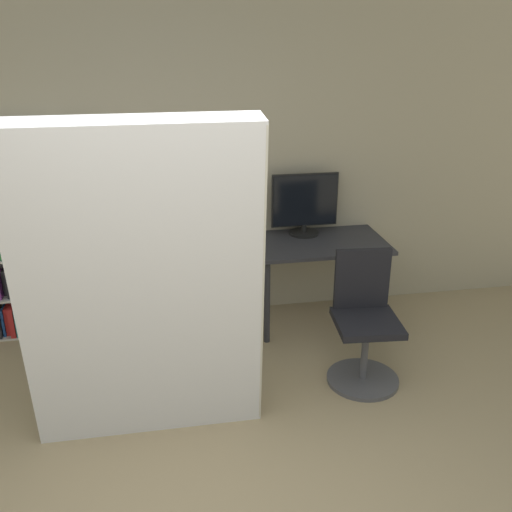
# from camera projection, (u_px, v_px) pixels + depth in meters

# --- Properties ---
(wall_back) EXTENTS (8.00, 0.06, 2.70)m
(wall_back) POSITION_uv_depth(u_px,v_px,m) (174.00, 164.00, 4.66)
(wall_back) COLOR tan
(wall_back) RESTS_ON ground
(desk) EXTENTS (1.11, 0.69, 0.74)m
(desk) POSITION_uv_depth(u_px,v_px,m) (318.00, 253.00, 4.78)
(desk) COLOR #2D2D33
(desk) RESTS_ON ground
(monitor) EXTENTS (0.57, 0.25, 0.53)m
(monitor) POSITION_uv_depth(u_px,v_px,m) (305.00, 204.00, 4.81)
(monitor) COLOR black
(monitor) RESTS_ON desk
(office_chair) EXTENTS (0.52, 0.52, 0.95)m
(office_chair) POSITION_uv_depth(u_px,v_px,m) (364.00, 330.00, 4.05)
(office_chair) COLOR #4C4C51
(office_chair) RESTS_ON ground
(bookshelf) EXTENTS (0.76, 0.27, 1.73)m
(bookshelf) POSITION_uv_depth(u_px,v_px,m) (18.00, 235.00, 4.52)
(bookshelf) COLOR beige
(bookshelf) RESTS_ON ground
(mattress_near) EXTENTS (1.38, 0.43, 1.98)m
(mattress_near) POSITION_uv_depth(u_px,v_px,m) (144.00, 289.00, 3.29)
(mattress_near) COLOR silver
(mattress_near) RESTS_ON ground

